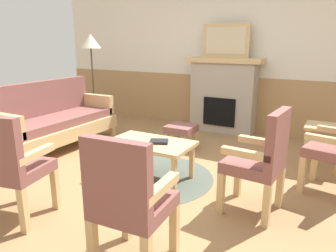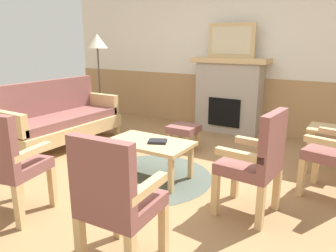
{
  "view_description": "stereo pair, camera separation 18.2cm",
  "coord_description": "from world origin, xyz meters",
  "px_view_note": "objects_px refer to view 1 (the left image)",
  "views": [
    {
      "loc": [
        1.8,
        -2.91,
        1.54
      ],
      "look_at": [
        0.0,
        0.35,
        0.55
      ],
      "focal_mm": 33.96,
      "sensor_mm": 36.0,
      "label": 1
    },
    {
      "loc": [
        1.96,
        -2.82,
        1.54
      ],
      "look_at": [
        0.0,
        0.35,
        0.55
      ],
      "focal_mm": 33.96,
      "sensor_mm": 36.0,
      "label": 2
    }
  ],
  "objects_px": {
    "armchair_by_window_left": "(261,157)",
    "side_table": "(324,135)",
    "framed_picture": "(226,41)",
    "couch": "(57,121)",
    "footstool": "(181,130)",
    "coffee_table": "(151,146)",
    "armchair_front_left": "(10,163)",
    "fireplace": "(223,95)",
    "book_on_table": "(159,141)",
    "armchair_front_center": "(128,198)",
    "floor_lamp_by_couch": "(91,47)"
  },
  "relations": [
    {
      "from": "coffee_table",
      "to": "armchair_front_left",
      "type": "distance_m",
      "value": 1.48
    },
    {
      "from": "couch",
      "to": "side_table",
      "type": "distance_m",
      "value": 3.67
    },
    {
      "from": "fireplace",
      "to": "armchair_front_center",
      "type": "xyz_separation_m",
      "value": [
        0.65,
        -3.72,
        -0.11
      ]
    },
    {
      "from": "footstool",
      "to": "armchair_front_left",
      "type": "relative_size",
      "value": 0.41
    },
    {
      "from": "footstool",
      "to": "armchair_by_window_left",
      "type": "bearing_deg",
      "value": -41.68
    },
    {
      "from": "armchair_by_window_left",
      "to": "side_table",
      "type": "xyz_separation_m",
      "value": [
        0.43,
        1.47,
        -0.1
      ]
    },
    {
      "from": "footstool",
      "to": "side_table",
      "type": "bearing_deg",
      "value": 5.89
    },
    {
      "from": "fireplace",
      "to": "couch",
      "type": "height_order",
      "value": "fireplace"
    },
    {
      "from": "armchair_by_window_left",
      "to": "floor_lamp_by_couch",
      "type": "bearing_deg",
      "value": 154.0
    },
    {
      "from": "armchair_front_center",
      "to": "fireplace",
      "type": "bearing_deg",
      "value": 99.85
    },
    {
      "from": "side_table",
      "to": "armchair_by_window_left",
      "type": "bearing_deg",
      "value": -106.38
    },
    {
      "from": "coffee_table",
      "to": "book_on_table",
      "type": "bearing_deg",
      "value": 3.02
    },
    {
      "from": "armchair_front_left",
      "to": "book_on_table",
      "type": "bearing_deg",
      "value": 64.05
    },
    {
      "from": "book_on_table",
      "to": "armchair_front_center",
      "type": "xyz_separation_m",
      "value": [
        0.58,
        -1.39,
        0.08
      ]
    },
    {
      "from": "coffee_table",
      "to": "framed_picture",
      "type": "bearing_deg",
      "value": 88.99
    },
    {
      "from": "side_table",
      "to": "floor_lamp_by_couch",
      "type": "xyz_separation_m",
      "value": [
        -3.88,
        0.21,
        1.02
      ]
    },
    {
      "from": "footstool",
      "to": "fireplace",
      "type": "bearing_deg",
      "value": 81.05
    },
    {
      "from": "coffee_table",
      "to": "floor_lamp_by_couch",
      "type": "xyz_separation_m",
      "value": [
        -2.16,
        1.49,
        1.06
      ]
    },
    {
      "from": "book_on_table",
      "to": "couch",
      "type": "bearing_deg",
      "value": 171.69
    },
    {
      "from": "side_table",
      "to": "footstool",
      "type": "bearing_deg",
      "value": -174.11
    },
    {
      "from": "armchair_by_window_left",
      "to": "coffee_table",
      "type": "bearing_deg",
      "value": 171.72
    },
    {
      "from": "couch",
      "to": "footstool",
      "type": "height_order",
      "value": "couch"
    },
    {
      "from": "framed_picture",
      "to": "couch",
      "type": "bearing_deg",
      "value": -132.17
    },
    {
      "from": "book_on_table",
      "to": "armchair_front_center",
      "type": "relative_size",
      "value": 0.21
    },
    {
      "from": "armchair_front_left",
      "to": "side_table",
      "type": "bearing_deg",
      "value": 49.35
    },
    {
      "from": "armchair_by_window_left",
      "to": "armchair_front_center",
      "type": "height_order",
      "value": "same"
    },
    {
      "from": "couch",
      "to": "side_table",
      "type": "bearing_deg",
      "value": 15.81
    },
    {
      "from": "framed_picture",
      "to": "armchair_by_window_left",
      "type": "bearing_deg",
      "value": -63.78
    },
    {
      "from": "couch",
      "to": "armchair_front_left",
      "type": "bearing_deg",
      "value": -52.71
    },
    {
      "from": "coffee_table",
      "to": "armchair_front_left",
      "type": "xyz_separation_m",
      "value": [
        -0.56,
        -1.36,
        0.15
      ]
    },
    {
      "from": "coffee_table",
      "to": "armchair_by_window_left",
      "type": "xyz_separation_m",
      "value": [
        1.28,
        -0.19,
        0.15
      ]
    },
    {
      "from": "fireplace",
      "to": "book_on_table",
      "type": "bearing_deg",
      "value": -88.37
    },
    {
      "from": "armchair_front_left",
      "to": "couch",
      "type": "bearing_deg",
      "value": 127.29
    },
    {
      "from": "armchair_front_left",
      "to": "armchair_front_center",
      "type": "bearing_deg",
      "value": -0.94
    },
    {
      "from": "book_on_table",
      "to": "armchair_by_window_left",
      "type": "relative_size",
      "value": 0.21
    },
    {
      "from": "fireplace",
      "to": "side_table",
      "type": "bearing_deg",
      "value": -32.05
    },
    {
      "from": "footstool",
      "to": "coffee_table",
      "type": "bearing_deg",
      "value": -81.96
    },
    {
      "from": "couch",
      "to": "side_table",
      "type": "height_order",
      "value": "couch"
    },
    {
      "from": "side_table",
      "to": "framed_picture",
      "type": "bearing_deg",
      "value": 147.94
    },
    {
      "from": "framed_picture",
      "to": "couch",
      "type": "relative_size",
      "value": 0.44
    },
    {
      "from": "book_on_table",
      "to": "coffee_table",
      "type": "bearing_deg",
      "value": -176.98
    },
    {
      "from": "couch",
      "to": "armchair_by_window_left",
      "type": "xyz_separation_m",
      "value": [
        3.1,
        -0.47,
        0.14
      ]
    },
    {
      "from": "fireplace",
      "to": "couch",
      "type": "distance_m",
      "value": 2.77
    },
    {
      "from": "couch",
      "to": "armchair_front_center",
      "type": "relative_size",
      "value": 1.84
    },
    {
      "from": "armchair_by_window_left",
      "to": "side_table",
      "type": "distance_m",
      "value": 1.54
    },
    {
      "from": "coffee_table",
      "to": "book_on_table",
      "type": "xyz_separation_m",
      "value": [
        0.11,
        0.01,
        0.07
      ]
    },
    {
      "from": "couch",
      "to": "footstool",
      "type": "xyz_separation_m",
      "value": [
        1.66,
        0.81,
        -0.11
      ]
    },
    {
      "from": "armchair_front_left",
      "to": "side_table",
      "type": "height_order",
      "value": "armchair_front_left"
    },
    {
      "from": "coffee_table",
      "to": "book_on_table",
      "type": "height_order",
      "value": "book_on_table"
    },
    {
      "from": "fireplace",
      "to": "coffee_table",
      "type": "xyz_separation_m",
      "value": [
        -0.04,
        -2.33,
        -0.27
      ]
    }
  ]
}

